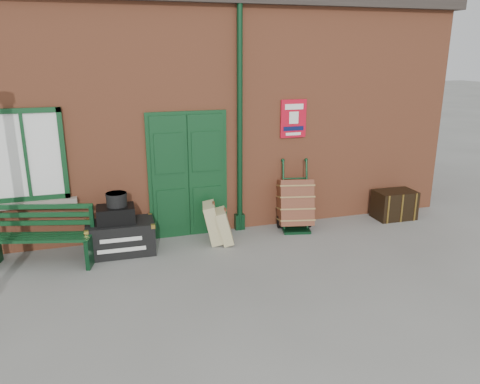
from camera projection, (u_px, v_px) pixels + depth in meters
name	position (u px, v px, depth m)	size (l,w,h in m)	color
ground	(227.00, 265.00, 7.38)	(80.00, 80.00, 0.00)	gray
station_building	(182.00, 104.00, 9.96)	(10.30, 4.30, 4.36)	#AB5837
bench	(42.00, 234.00, 7.32)	(1.64, 0.87, 0.97)	#0F391B
houdini_trunk	(121.00, 237.00, 7.77)	(1.09, 0.60, 0.55)	black
strongbox	(116.00, 214.00, 7.63)	(0.60, 0.44, 0.27)	black
hatbox	(117.00, 199.00, 7.60)	(0.33, 0.33, 0.22)	black
suitcase_back	(213.00, 223.00, 8.19)	(0.20, 0.50, 0.69)	tan
suitcase_front	(224.00, 226.00, 8.16)	(0.18, 0.45, 0.59)	tan
porter_trolley	(295.00, 203.00, 8.79)	(0.75, 0.79, 1.29)	black
dark_trunk	(394.00, 205.00, 9.40)	(0.79, 0.51, 0.57)	black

